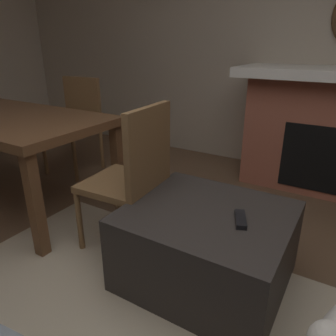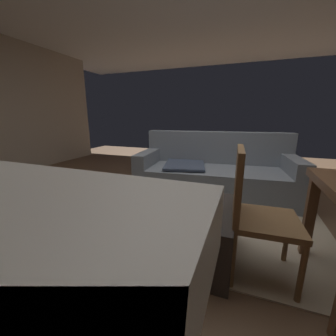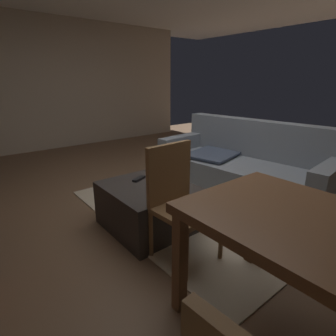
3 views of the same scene
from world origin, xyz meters
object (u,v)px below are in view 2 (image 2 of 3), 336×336
couch (214,173)px  dining_chair_west (253,207)px  ottoman_coffee_table (183,228)px  small_dog (122,212)px  tv_remote (164,199)px

couch → dining_chair_west: dining_chair_west is taller
ottoman_coffee_table → small_dog: size_ratio=1.45×
tv_remote → dining_chair_west: 0.70m
ottoman_coffee_table → couch: bearing=88.7°
tv_remote → couch: bearing=58.8°
small_dog → ottoman_coffee_table: bearing=-13.1°
dining_chair_west → small_dog: (-1.22, 0.22, -0.36)m
dining_chair_west → small_dog: size_ratio=1.61×
couch → dining_chair_west: 1.63m
ottoman_coffee_table → tv_remote: size_ratio=5.21×
couch → ottoman_coffee_table: couch is taller
dining_chair_west → small_dog: bearing=169.8°
couch → tv_remote: bearing=-98.1°
couch → small_dog: bearing=-119.2°
ottoman_coffee_table → small_dog: ottoman_coffee_table is taller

